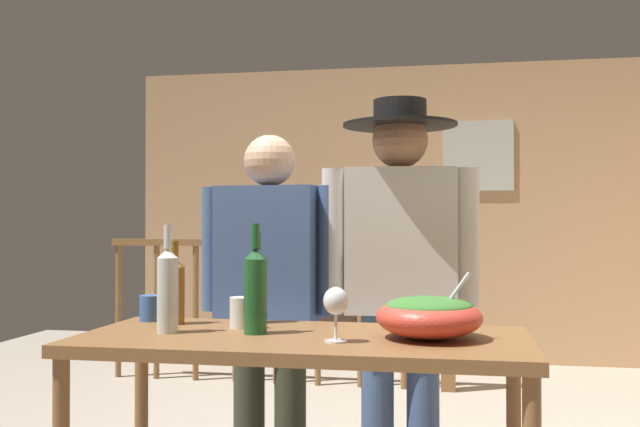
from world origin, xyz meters
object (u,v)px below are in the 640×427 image
wine_bottle_dark (257,285)px  person_standing_left (270,287)px  framed_picture (478,156)px  person_standing_right (400,265)px  salad_bowl (429,315)px  wine_bottle_clear (168,288)px  mug_white (242,313)px  wine_glass (336,303)px  wine_bottle_green (255,289)px  tv_console (301,337)px  stair_railing (325,296)px  flat_screen_tv (300,278)px  wine_bottle_amber (175,290)px  mug_blue (151,308)px  serving_table (303,363)px

wine_bottle_dark → person_standing_left: person_standing_left is taller
framed_picture → person_standing_right: framed_picture is taller
salad_bowl → wine_bottle_clear: bearing=-177.3°
framed_picture → mug_white: (-0.93, -3.73, -0.86)m
wine_glass → wine_bottle_green: bearing=158.1°
wine_bottle_green → mug_white: bearing=125.2°
framed_picture → wine_bottle_dark: bearing=-104.3°
wine_bottle_dark → tv_console: bearing=99.2°
stair_railing → tv_console: size_ratio=2.84×
tv_console → flat_screen_tv: size_ratio=1.44×
framed_picture → person_standing_right: 3.33m
wine_bottle_amber → wine_bottle_dark: 0.29m
wine_bottle_dark → person_standing_right: bearing=36.7°
mug_blue → person_standing_right: 0.98m
salad_bowl → wine_bottle_clear: 0.85m
person_standing_left → wine_bottle_amber: bearing=68.6°
mug_blue → mug_white: 0.40m
wine_bottle_amber → mug_white: 0.28m
framed_picture → wine_glass: bearing=-98.1°
person_standing_left → person_standing_right: 0.55m
stair_railing → wine_bottle_dark: bearing=-85.6°
wine_bottle_amber → wine_bottle_dark: (0.28, 0.09, 0.01)m
flat_screen_tv → wine_bottle_dark: (0.54, -3.27, 0.24)m
framed_picture → wine_glass: size_ratio=3.48×
wine_bottle_green → mug_white: wine_bottle_green is taller
wine_bottle_clear → wine_bottle_green: wine_bottle_green is taller
serving_table → wine_bottle_dark: bearing=131.6°
stair_railing → mug_white: bearing=-86.1°
flat_screen_tv → wine_bottle_green: size_ratio=1.74×
wine_bottle_dark → mug_white: bearing=-95.4°
wine_glass → person_standing_right: 0.75m
person_standing_right → stair_railing: bearing=-78.1°
flat_screen_tv → mug_white: size_ratio=5.33×
stair_railing → wine_bottle_dark: size_ratio=7.82×
framed_picture → flat_screen_tv: 1.80m
tv_console → wine_bottle_dark: bearing=-80.8°
stair_railing → wine_bottle_clear: wine_bottle_clear is taller
tv_console → wine_bottle_green: size_ratio=2.50×
wine_bottle_dark → salad_bowl: bearing=-21.2°
mug_blue → wine_bottle_dark: bearing=4.1°
serving_table → person_standing_right: bearing=66.5°
tv_console → salad_bowl: bearing=-71.8°
salad_bowl → wine_bottle_green: (-0.56, -0.01, 0.07)m
serving_table → wine_bottle_clear: wine_bottle_clear is taller
wine_glass → wine_bottle_clear: 0.58m
flat_screen_tv → wine_bottle_dark: size_ratio=1.91×
wine_bottle_clear → wine_bottle_green: 0.29m
tv_console → serving_table: size_ratio=0.63×
wine_bottle_amber → person_standing_left: bearing=63.1°
framed_picture → stair_railing: size_ratio=0.23×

